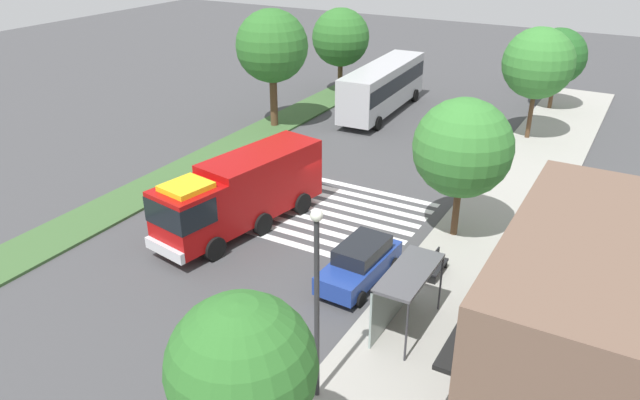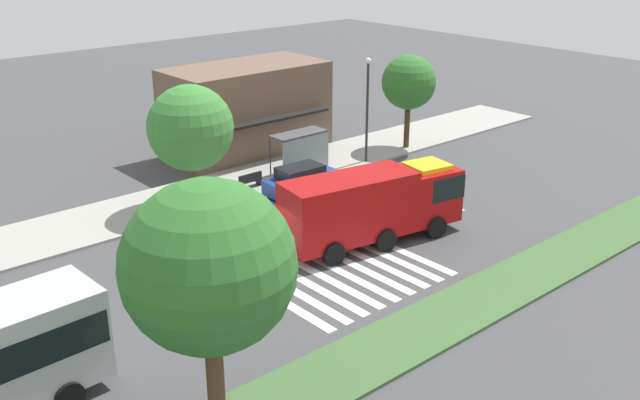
% 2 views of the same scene
% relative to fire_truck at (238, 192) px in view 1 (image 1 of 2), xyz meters
% --- Properties ---
extents(ground_plane, '(120.00, 120.00, 0.00)m').
position_rel_fire_truck_xyz_m(ground_plane, '(-4.43, 1.36, -1.99)').
color(ground_plane, '#424244').
extents(sidewalk, '(60.00, 5.03, 0.14)m').
position_rel_fire_truck_xyz_m(sidewalk, '(-4.43, 10.81, -1.92)').
color(sidewalk, '#9E9B93').
rests_on(sidewalk, ground_plane).
extents(median_strip, '(60.00, 3.00, 0.14)m').
position_rel_fire_truck_xyz_m(median_strip, '(-4.43, -7.07, -1.92)').
color(median_strip, '#3D6033').
rests_on(median_strip, ground_plane).
extents(crosswalk, '(7.65, 12.48, 0.01)m').
position_rel_fire_truck_xyz_m(crosswalk, '(-3.57, 1.36, -1.98)').
color(crosswalk, silver).
rests_on(crosswalk, ground_plane).
extents(fire_truck, '(9.64, 4.02, 3.52)m').
position_rel_fire_truck_xyz_m(fire_truck, '(0.00, 0.00, 0.00)').
color(fire_truck, '#A50C0C').
rests_on(fire_truck, ground_plane).
extents(parked_car_west, '(4.73, 2.19, 1.63)m').
position_rel_fire_truck_xyz_m(parked_car_west, '(-33.82, 7.10, -1.14)').
color(parked_car_west, silver).
rests_on(parked_car_west, ground_plane).
extents(parked_car_mid, '(4.59, 2.15, 1.74)m').
position_rel_fire_truck_xyz_m(parked_car_mid, '(1.27, 7.10, -1.10)').
color(parked_car_mid, navy).
rests_on(parked_car_mid, ground_plane).
extents(transit_bus, '(11.47, 3.24, 3.65)m').
position_rel_fire_truck_xyz_m(transit_bus, '(-20.66, -1.76, 0.17)').
color(transit_bus, '#B2B2B7').
rests_on(transit_bus, ground_plane).
extents(bus_stop_shelter, '(3.50, 1.40, 2.46)m').
position_rel_fire_truck_xyz_m(bus_stop_shelter, '(3.45, 9.73, -0.10)').
color(bus_stop_shelter, '#4C4C51').
rests_on(bus_stop_shelter, sidewalk).
extents(bench_near_shelter, '(1.60, 0.50, 0.90)m').
position_rel_fire_truck_xyz_m(bench_near_shelter, '(-0.55, 9.74, -1.40)').
color(bench_near_shelter, black).
rests_on(bench_near_shelter, sidewalk).
extents(street_lamp, '(0.36, 0.36, 6.57)m').
position_rel_fire_truck_xyz_m(street_lamp, '(8.01, 8.90, 2.00)').
color(street_lamp, '#2D2D30').
rests_on(street_lamp, sidewalk).
extents(storefront_building, '(10.51, 6.06, 5.75)m').
position_rel_fire_truck_xyz_m(storefront_building, '(3.83, 15.95, 0.89)').
color(storefront_building, brown).
rests_on(storefront_building, ground_plane).
extents(sidewalk_tree_far_west, '(4.23, 4.23, 6.09)m').
position_rel_fire_truck_xyz_m(sidewalk_tree_far_west, '(-27.81, 9.30, 2.12)').
color(sidewalk_tree_far_west, '#513823').
rests_on(sidewalk_tree_far_west, sidewalk).
extents(sidewalk_tree_west, '(4.59, 4.59, 7.32)m').
position_rel_fire_truck_xyz_m(sidewalk_tree_west, '(-20.02, 9.30, 3.17)').
color(sidewalk_tree_west, '#513823').
rests_on(sidewalk_tree_west, sidewalk).
extents(sidewalk_tree_center, '(4.50, 4.50, 6.60)m').
position_rel_fire_truck_xyz_m(sidewalk_tree_center, '(-4.41, 9.30, 2.49)').
color(sidewalk_tree_center, '#513823').
rests_on(sidewalk_tree_center, sidewalk).
extents(sidewalk_tree_far_east, '(3.58, 3.58, 6.21)m').
position_rel_fire_truck_xyz_m(sidewalk_tree_far_east, '(12.19, 9.30, 2.55)').
color(sidewalk_tree_far_east, '#47301E').
rests_on(sidewalk_tree_far_east, sidewalk).
extents(median_tree_far_west, '(4.68, 4.68, 6.88)m').
position_rel_fire_truck_xyz_m(median_tree_far_west, '(-23.85, -7.07, 2.68)').
color(median_tree_far_west, '#513823').
rests_on(median_tree_far_west, median_strip).
extents(median_tree_west, '(4.94, 4.94, 8.07)m').
position_rel_fire_truck_xyz_m(median_tree_west, '(-13.79, -7.07, 3.72)').
color(median_tree_west, '#513823').
rests_on(median_tree_west, median_strip).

